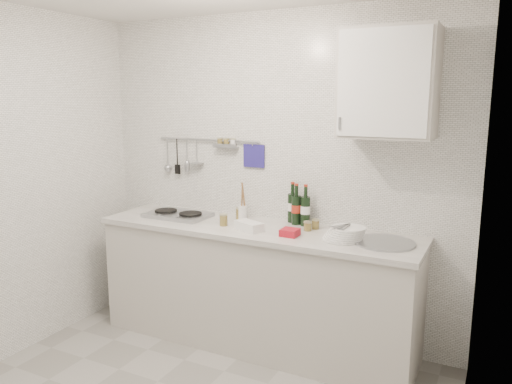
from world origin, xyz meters
TOP-DOWN VIEW (x-y plane):
  - back_wall at (0.00, 1.40)m, footprint 3.00×0.02m
  - wall_right at (1.50, 0.00)m, footprint 0.02×2.80m
  - counter at (0.01, 1.10)m, footprint 2.44×0.64m
  - wall_rail at (-0.60, 1.37)m, footprint 0.98×0.09m
  - wall_cabinet at (0.90, 1.22)m, footprint 0.60×0.38m
  - plate_stack_hob at (-0.74, 1.11)m, footprint 0.27×0.27m
  - plate_stack_sink at (0.69, 1.07)m, footprint 0.28×0.27m
  - wine_bottles at (0.25, 1.32)m, footprint 0.20×0.13m
  - butter_dish at (0.00, 0.98)m, footprint 0.24×0.18m
  - strawberry_punnet at (0.32, 0.99)m, footprint 0.12×0.12m
  - utensil_crock at (-0.19, 1.26)m, footprint 0.07×0.07m
  - jar_a at (-0.22, 1.26)m, footprint 0.06×0.06m
  - jar_b at (0.42, 1.24)m, footprint 0.06×0.06m
  - jar_c at (0.38, 1.17)m, footprint 0.06×0.06m
  - jar_d at (-0.23, 1.02)m, footprint 0.06×0.06m

SIDE VIEW (x-z plane):
  - counter at x=0.01m, z-range -0.05..0.92m
  - plate_stack_hob at x=-0.74m, z-range 0.92..0.94m
  - strawberry_punnet at x=0.32m, z-range 0.92..0.97m
  - butter_dish at x=0.00m, z-range 0.92..0.98m
  - jar_c at x=0.38m, z-range 0.92..0.99m
  - jar_b at x=0.42m, z-range 0.92..0.99m
  - plate_stack_sink at x=0.69m, z-range 0.92..1.01m
  - jar_d at x=-0.23m, z-range 0.92..1.01m
  - jar_a at x=-0.22m, z-range 0.92..1.01m
  - utensil_crock at x=-0.19m, z-range 0.84..1.14m
  - wine_bottles at x=0.25m, z-range 0.92..1.23m
  - back_wall at x=0.00m, z-range 0.00..2.50m
  - wall_right at x=1.50m, z-range 0.00..2.50m
  - wall_rail at x=-0.60m, z-range 1.26..1.60m
  - wall_cabinet at x=0.90m, z-range 1.60..2.30m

